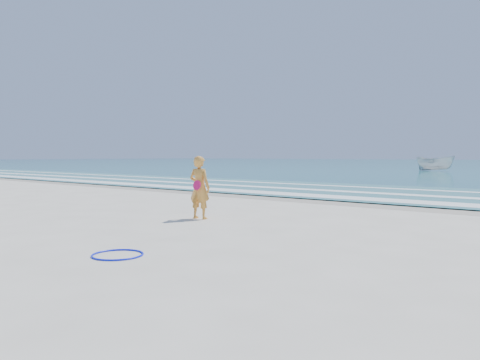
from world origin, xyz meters
The scene contains 9 objects.
ground centered at (0.00, 0.00, 0.00)m, with size 400.00×400.00×0.00m, color silver.
wet_sand centered at (0.00, 9.00, 0.00)m, with size 400.00×2.40×0.00m, color #B2A893.
shallow centered at (0.00, 14.00, 0.04)m, with size 400.00×10.00×0.01m, color #59B7AD.
foam_near centered at (0.00, 10.30, 0.05)m, with size 400.00×1.40×0.01m, color white.
foam_mid centered at (0.00, 13.20, 0.05)m, with size 400.00×0.90×0.01m, color white.
foam_far centered at (0.00, 16.50, 0.05)m, with size 400.00×0.60×0.01m, color white.
hoop centered at (2.27, -1.95, 0.02)m, with size 0.89×0.89×0.03m, color #0D1DFB.
boat centered at (-7.31, 46.62, 0.89)m, with size 1.66×4.42×1.71m, color silver.
woman centered at (0.04, 2.33, 0.86)m, with size 0.69×0.52×1.72m.
Camera 1 is at (9.03, -6.76, 1.73)m, focal length 35.00 mm.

